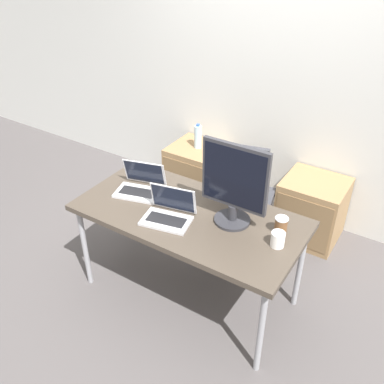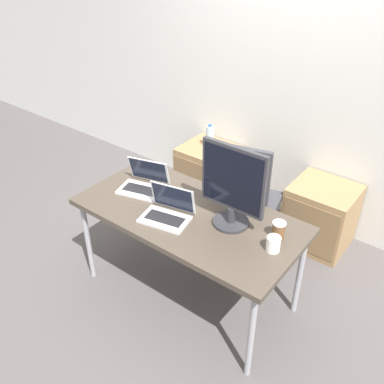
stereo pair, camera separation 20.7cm
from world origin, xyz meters
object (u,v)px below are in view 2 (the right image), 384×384
object	(u,v)px
cabinet_left	(209,173)
coffee_cup_brown	(278,230)
laptop_right	(168,212)
water_bottle	(210,137)
monitor	(233,187)
laptop_left	(144,183)
cabinet_right	(320,216)
coffee_cup_white	(273,244)
office_chair	(244,213)

from	to	relation	value
cabinet_left	coffee_cup_brown	bearing A→B (deg)	-39.43
laptop_right	cabinet_left	bearing A→B (deg)	113.97
water_bottle	monitor	xyz separation A→B (m)	(0.94, -1.09, 0.35)
laptop_left	cabinet_right	bearing A→B (deg)	49.13
laptop_left	coffee_cup_white	world-z (taller)	laptop_left
cabinet_left	laptop_left	bearing A→B (deg)	-79.75
monitor	coffee_cup_white	distance (m)	0.43
laptop_left	monitor	bearing A→B (deg)	2.82
cabinet_left	monitor	xyz separation A→B (m)	(0.94, -1.09, 0.75)
office_chair	coffee_cup_brown	size ratio (longest dim) A/B	9.48
laptop_right	monitor	bearing A→B (deg)	28.94
laptop_left	laptop_right	xyz separation A→B (m)	(0.37, -0.17, 0.00)
laptop_right	coffee_cup_white	distance (m)	0.73
water_bottle	coffee_cup_brown	distance (m)	1.63
cabinet_right	coffee_cup_white	xyz separation A→B (m)	(0.11, -1.16, 0.51)
office_chair	coffee_cup_brown	xyz separation A→B (m)	(0.52, -0.50, 0.38)
water_bottle	laptop_left	distance (m)	1.15
coffee_cup_brown	laptop_left	bearing A→B (deg)	-175.13
monitor	laptop_right	bearing A→B (deg)	-151.06
laptop_left	coffee_cup_white	bearing A→B (deg)	-1.91
laptop_right	cabinet_right	bearing A→B (deg)	64.99
water_bottle	monitor	world-z (taller)	monitor
monitor	coffee_cup_brown	world-z (taller)	monitor
cabinet_right	laptop_right	bearing A→B (deg)	-115.01
laptop_left	water_bottle	bearing A→B (deg)	100.23
water_bottle	laptop_left	size ratio (longest dim) A/B	0.67
water_bottle	coffee_cup_brown	size ratio (longest dim) A/B	2.07
office_chair	monitor	world-z (taller)	monitor
cabinet_left	laptop_right	distance (m)	1.50
office_chair	coffee_cup_brown	world-z (taller)	office_chair
cabinet_right	water_bottle	world-z (taller)	water_bottle
cabinet_right	water_bottle	bearing A→B (deg)	179.89
laptop_right	monitor	xyz separation A→B (m)	(0.37, 0.20, 0.23)
laptop_left	coffee_cup_white	xyz separation A→B (m)	(1.09, -0.04, 0.00)
monitor	coffee_cup_brown	bearing A→B (deg)	9.59
laptop_left	cabinet_left	bearing A→B (deg)	100.25
cabinet_left	coffee_cup_white	bearing A→B (deg)	-41.95
office_chair	water_bottle	size ratio (longest dim) A/B	4.57
water_bottle	monitor	bearing A→B (deg)	-49.18
water_bottle	coffee_cup_brown	xyz separation A→B (m)	(1.26, -1.04, 0.13)
monitor	cabinet_right	bearing A→B (deg)	77.82
coffee_cup_white	cabinet_right	bearing A→B (deg)	95.65
laptop_left	laptop_right	size ratio (longest dim) A/B	1.02
cabinet_right	laptop_right	size ratio (longest dim) A/B	1.61
cabinet_right	laptop_left	bearing A→B (deg)	-130.87
office_chair	coffee_cup_white	distance (m)	0.91
coffee_cup_brown	cabinet_left	bearing A→B (deg)	140.57
office_chair	coffee_cup_brown	bearing A→B (deg)	-43.48
cabinet_left	coffee_cup_white	world-z (taller)	coffee_cup_white
water_bottle	coffee_cup_white	bearing A→B (deg)	-42.01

